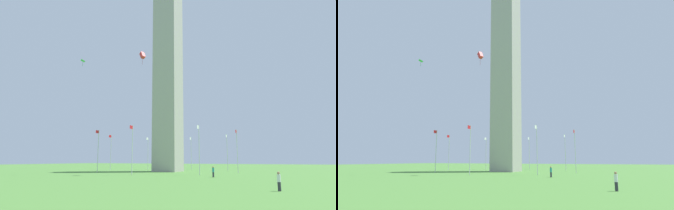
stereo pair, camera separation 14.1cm
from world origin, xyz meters
The scene contains 14 objects.
ground_plane centered at (0.00, 0.00, 0.00)m, with size 260.00×260.00×0.00m, color #477A33.
obelisk_monument centered at (0.00, 0.00, 26.48)m, with size 5.83×5.83×52.97m.
flagpole_n centered at (16.50, 0.00, 5.03)m, with size 1.12×0.14×9.27m.
flagpole_ne centered at (11.68, 11.63, 5.03)m, with size 1.12×0.14×9.27m.
flagpole_e centered at (0.05, 16.45, 5.03)m, with size 1.12×0.14×9.27m.
flagpole_se centered at (-11.58, 11.63, 5.03)m, with size 1.12×0.14×9.27m.
flagpole_s centered at (-16.39, 0.00, 5.03)m, with size 1.12×0.14×9.27m.
flagpole_sw centered at (-11.58, -11.63, 5.03)m, with size 1.12×0.14×9.27m.
flagpole_w centered at (0.05, -16.45, 5.03)m, with size 1.12×0.14×9.27m.
flagpole_nw centered at (11.68, -11.63, 5.03)m, with size 1.12×0.14×9.27m.
person_teal_shirt centered at (17.58, 15.85, 0.86)m, with size 0.32×0.32×1.72m.
person_white_shirt centered at (35.48, 26.86, 0.85)m, with size 0.32×0.32×1.71m.
kite_green_diamond centered at (19.71, -10.19, 22.55)m, with size 1.14×1.15×1.36m.
kite_red_box centered at (16.40, 1.82, 23.08)m, with size 1.19×1.43×2.72m.
Camera 1 is at (64.04, 28.76, 2.77)m, focal length 31.02 mm.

